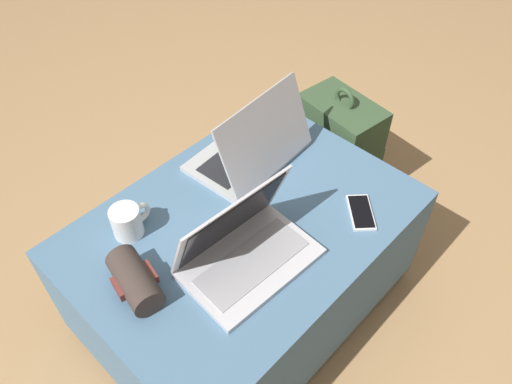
{
  "coord_description": "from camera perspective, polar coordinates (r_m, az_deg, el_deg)",
  "views": [
    {
      "loc": [
        -0.63,
        -0.66,
        1.54
      ],
      "look_at": [
        0.05,
        -0.0,
        0.53
      ],
      "focal_mm": 35.0,
      "sensor_mm": 36.0,
      "label": 1
    }
  ],
  "objects": [
    {
      "name": "ottoman",
      "position": [
        1.6,
        -1.34,
        -8.39
      ],
      "size": [
        0.97,
        0.7,
        0.45
      ],
      "color": "#2A3D4E",
      "rests_on": "ground_plane"
    },
    {
      "name": "ground_plane",
      "position": [
        1.79,
        -1.21,
        -12.48
      ],
      "size": [
        14.0,
        14.0,
        0.0
      ],
      "primitive_type": "plane",
      "color": "tan"
    },
    {
      "name": "cell_phone",
      "position": [
        1.47,
        11.91,
        -2.28
      ],
      "size": [
        0.14,
        0.14,
        0.01
      ],
      "rotation": [
        0.0,
        0.0,
        5.52
      ],
      "color": "white",
      "rests_on": "ottoman"
    },
    {
      "name": "coffee_mug",
      "position": [
        1.41,
        -14.43,
        -3.26
      ],
      "size": [
        0.12,
        0.08,
        0.09
      ],
      "color": "white",
      "rests_on": "ottoman"
    },
    {
      "name": "backpack",
      "position": [
        1.99,
        9.39,
        4.56
      ],
      "size": [
        0.27,
        0.32,
        0.52
      ],
      "rotation": [
        0.0,
        0.0,
        1.44
      ],
      "color": "#385133",
      "rests_on": "ground_plane"
    },
    {
      "name": "laptop_far",
      "position": [
        1.56,
        -0.33,
        4.97
      ],
      "size": [
        0.38,
        0.27,
        0.24
      ],
      "rotation": [
        0.0,
        0.0,
        3.21
      ],
      "color": "#B7B7BC",
      "rests_on": "ottoman"
    },
    {
      "name": "wrist_brace",
      "position": [
        1.29,
        -13.67,
        -9.76
      ],
      "size": [
        0.12,
        0.19,
        0.08
      ],
      "rotation": [
        0.0,
        0.0,
        4.5
      ],
      "color": "#3D332D",
      "rests_on": "ottoman"
    },
    {
      "name": "laptop_near",
      "position": [
        1.31,
        -1.38,
        -6.43
      ],
      "size": [
        0.36,
        0.25,
        0.23
      ],
      "rotation": [
        0.0,
        0.0,
        -0.06
      ],
      "color": "silver",
      "rests_on": "ottoman"
    }
  ]
}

